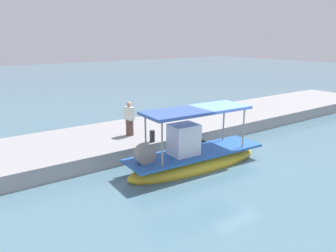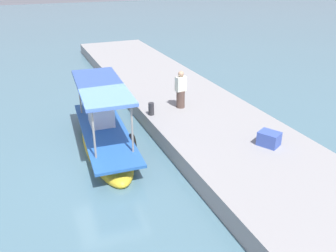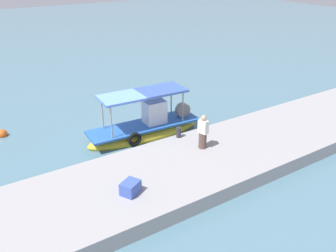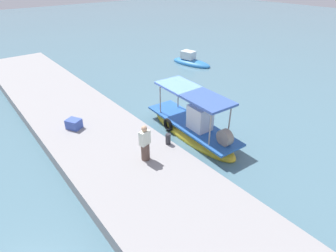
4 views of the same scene
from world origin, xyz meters
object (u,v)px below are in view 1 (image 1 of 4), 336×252
Objects in this scene: fisherman_near_bollard at (129,120)px; main_fishing_boat at (194,157)px; mooring_bollard at (152,136)px; cargo_crate at (185,113)px.

main_fishing_boat is at bearing 104.73° from fisherman_near_bollard.
main_fishing_boat is 2.32m from mooring_bollard.
main_fishing_boat is 3.89× the size of fisherman_near_bollard.
main_fishing_boat is at bearing 106.55° from mooring_bollard.
mooring_bollard is 5.04m from cargo_crate.
cargo_crate is (-4.15, -2.86, -0.02)m from mooring_bollard.
fisherman_near_bollard is at bearing -75.27° from main_fishing_boat.
mooring_bollard is (-0.32, 1.49, -0.48)m from fisherman_near_bollard.
fisherman_near_bollard is (0.96, -3.66, 0.97)m from main_fishing_boat.
fisherman_near_bollard reaches higher than cargo_crate.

